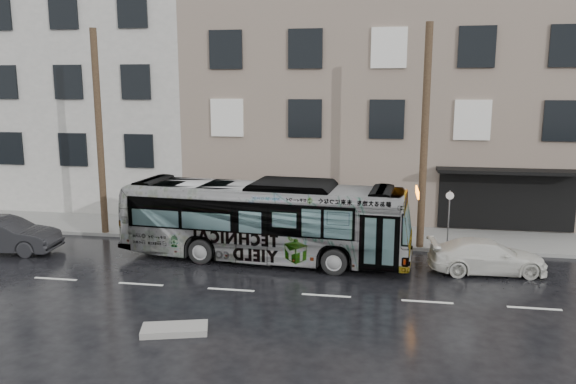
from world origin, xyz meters
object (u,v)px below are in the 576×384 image
sign_post (448,219)px  bus (264,220)px  dark_sedan (4,235)px  utility_pole_front (424,138)px  white_sedan (487,256)px  utility_pole_rear (99,133)px

sign_post → bus: size_ratio=0.21×
dark_sedan → sign_post: bearing=-84.9°
utility_pole_front → white_sedan: utility_pole_front is taller
sign_post → bus: bus is taller
utility_pole_front → utility_pole_rear: same height
utility_pole_front → white_sedan: bearing=-48.2°
utility_pole_rear → dark_sedan: (-2.76, -3.18, -3.93)m
utility_pole_rear → dark_sedan: size_ratio=2.05×
bus → utility_pole_front: bearing=-64.5°
utility_pole_rear → dark_sedan: utility_pole_rear is taller
utility_pole_front → white_sedan: 5.25m
utility_pole_front → dark_sedan: bearing=-169.3°
utility_pole_rear → bus: 8.78m
utility_pole_rear → bus: utility_pole_rear is taller
bus → white_sedan: bus is taller
sign_post → dark_sedan: bearing=-169.9°
sign_post → white_sedan: (1.13, -2.50, -0.74)m
sign_post → white_sedan: size_ratio=0.57×
sign_post → dark_sedan: size_ratio=0.55×
bus → dark_sedan: size_ratio=2.57×
white_sedan → dark_sedan: size_ratio=0.95×
utility_pole_rear → bus: bearing=-16.2°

